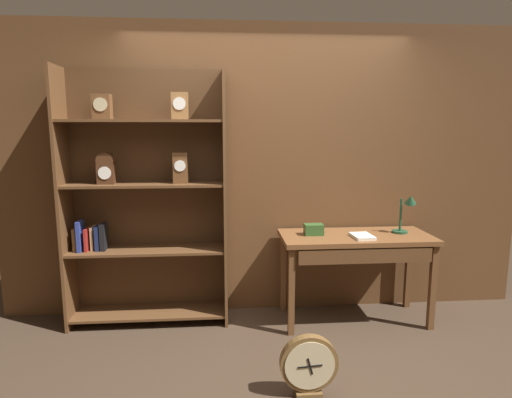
% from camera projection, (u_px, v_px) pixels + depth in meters
% --- Properties ---
extents(ground_plane, '(10.00, 10.00, 0.00)m').
position_uv_depth(ground_plane, '(287.00, 386.00, 2.82)').
color(ground_plane, '#3D2D21').
extents(back_wood_panel, '(4.80, 0.05, 2.60)m').
position_uv_depth(back_wood_panel, '(267.00, 171.00, 3.89)').
color(back_wood_panel, brown).
rests_on(back_wood_panel, ground).
extents(bookshelf, '(1.35, 0.36, 2.18)m').
position_uv_depth(bookshelf, '(144.00, 201.00, 3.64)').
color(bookshelf, brown).
rests_on(bookshelf, ground).
extents(workbench, '(1.30, 0.57, 0.78)m').
position_uv_depth(workbench, '(356.00, 247.00, 3.68)').
color(workbench, brown).
rests_on(workbench, ground).
extents(desk_lamp, '(0.19, 0.19, 0.36)m').
position_uv_depth(desk_lamp, '(406.00, 211.00, 3.71)').
color(desk_lamp, '#1E472D').
rests_on(desk_lamp, workbench).
extents(toolbox_small, '(0.16, 0.11, 0.09)m').
position_uv_depth(toolbox_small, '(314.00, 229.00, 3.69)').
color(toolbox_small, '#2D5123').
rests_on(toolbox_small, workbench).
extents(open_repair_manual, '(0.17, 0.23, 0.02)m').
position_uv_depth(open_repair_manual, '(362.00, 236.00, 3.59)').
color(open_repair_manual, silver).
rests_on(open_repair_manual, workbench).
extents(round_clock_large, '(0.37, 0.11, 0.41)m').
position_uv_depth(round_clock_large, '(309.00, 366.00, 2.69)').
color(round_clock_large, brown).
rests_on(round_clock_large, ground).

